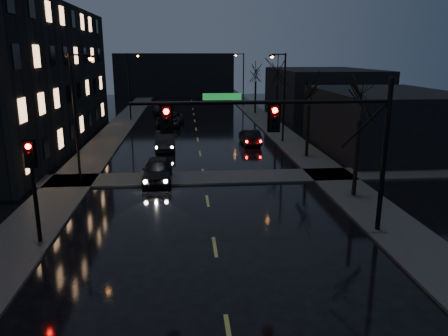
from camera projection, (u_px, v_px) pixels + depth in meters
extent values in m
cube|color=#2D2D2B|center=(112.00, 135.00, 43.84)|extent=(3.00, 140.00, 0.12)
cube|color=#2D2D2B|center=(279.00, 132.00, 45.29)|extent=(3.00, 140.00, 0.12)
cube|color=#2D2D2B|center=(204.00, 178.00, 28.67)|extent=(40.00, 3.00, 0.12)
cube|color=black|center=(2.00, 78.00, 36.82)|extent=(12.00, 30.00, 12.00)
cube|color=black|center=(384.00, 121.00, 36.60)|extent=(10.00, 14.00, 5.00)
cube|color=black|center=(322.00, 92.00, 57.79)|extent=(12.00, 18.00, 6.00)
cube|color=black|center=(175.00, 75.00, 84.73)|extent=(22.00, 10.00, 8.00)
cylinder|color=black|center=(384.00, 158.00, 19.29)|extent=(0.22, 0.22, 7.00)
cylinder|color=black|center=(263.00, 102.00, 18.19)|extent=(11.00, 0.16, 0.16)
cylinder|color=black|center=(365.00, 125.00, 18.83)|extent=(2.05, 0.10, 2.05)
cube|color=#0C591E|center=(222.00, 97.00, 17.98)|extent=(1.60, 0.04, 0.28)
cube|color=black|center=(167.00, 119.00, 18.01)|extent=(0.35, 0.28, 1.05)
sphere|color=#FF0705|center=(166.00, 112.00, 17.77)|extent=(0.22, 0.22, 0.22)
cube|color=black|center=(274.00, 118.00, 18.39)|extent=(0.35, 0.28, 1.05)
sphere|color=#FF0705|center=(275.00, 110.00, 18.16)|extent=(0.22, 0.22, 0.22)
cylinder|color=black|center=(35.00, 195.00, 18.33)|extent=(0.18, 0.18, 4.40)
cube|color=black|center=(30.00, 154.00, 17.87)|extent=(0.35, 0.28, 1.05)
sphere|color=#FF0705|center=(28.00, 147.00, 17.64)|extent=(0.22, 0.22, 0.22)
cylinder|color=black|center=(356.00, 160.00, 24.51)|extent=(0.24, 0.24, 4.40)
cylinder|color=black|center=(308.00, 131.00, 34.18)|extent=(0.24, 0.24, 4.12)
cylinder|color=black|center=(276.00, 109.00, 45.67)|extent=(0.24, 0.24, 4.68)
cylinder|color=black|center=(255.00, 98.00, 59.20)|extent=(0.24, 0.24, 4.29)
cylinder|color=black|center=(75.00, 121.00, 26.52)|extent=(0.16, 0.16, 8.00)
cylinder|color=black|center=(80.00, 55.00, 25.58)|extent=(1.20, 0.10, 0.10)
cube|color=black|center=(91.00, 57.00, 25.65)|extent=(0.50, 0.25, 0.15)
sphere|color=orange|center=(91.00, 58.00, 25.68)|extent=(0.28, 0.28, 0.28)
cylinder|color=black|center=(129.00, 87.00, 52.53)|extent=(0.16, 0.16, 8.00)
cylinder|color=black|center=(133.00, 54.00, 51.59)|extent=(1.20, 0.10, 0.10)
cube|color=black|center=(138.00, 55.00, 51.66)|extent=(0.50, 0.25, 0.15)
sphere|color=orange|center=(138.00, 56.00, 51.69)|extent=(0.28, 0.28, 0.28)
cylinder|color=black|center=(284.00, 99.00, 39.41)|extent=(0.16, 0.16, 8.00)
cylinder|color=black|center=(279.00, 54.00, 38.37)|extent=(1.20, 0.10, 0.10)
cube|color=black|center=(272.00, 55.00, 38.34)|extent=(0.50, 0.25, 0.15)
sphere|color=orange|center=(272.00, 57.00, 38.37)|extent=(0.28, 0.28, 0.28)
cylinder|color=black|center=(243.00, 80.00, 66.38)|extent=(0.16, 0.16, 8.00)
cylinder|color=black|center=(240.00, 54.00, 65.34)|extent=(1.20, 0.10, 0.10)
cube|color=black|center=(236.00, 55.00, 65.31)|extent=(0.50, 0.25, 0.15)
sphere|color=orange|center=(236.00, 55.00, 65.34)|extent=(0.28, 0.28, 0.28)
imported|color=black|center=(158.00, 170.00, 27.85)|extent=(1.83, 4.52, 1.54)
imported|color=black|center=(165.00, 141.00, 37.17)|extent=(1.73, 4.70, 1.54)
imported|color=black|center=(170.00, 119.00, 49.34)|extent=(3.18, 5.87, 1.56)
imported|color=black|center=(163.00, 107.00, 60.02)|extent=(2.81, 5.79, 1.62)
imported|color=black|center=(250.00, 137.00, 39.34)|extent=(1.58, 4.21, 1.37)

